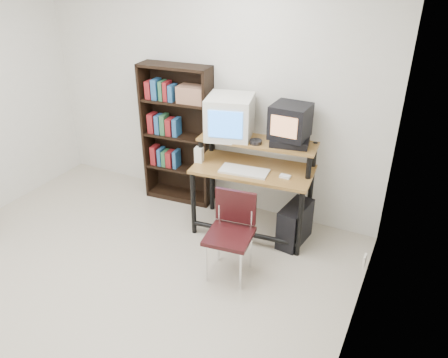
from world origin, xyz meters
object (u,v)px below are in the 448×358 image
at_px(computer_desk, 254,171).
at_px(pc_tower, 295,224).
at_px(crt_tv, 290,121).
at_px(school_chair, 232,227).
at_px(crt_monitor, 230,117).
at_px(bookshelf, 178,133).

xyz_separation_m(computer_desk, pc_tower, (0.47, -0.02, -0.48)).
bearing_deg(crt_tv, school_chair, -101.35).
bearing_deg(computer_desk, crt_monitor, 157.35).
bearing_deg(bookshelf, crt_monitor, -18.74).
bearing_deg(crt_monitor, school_chair, -77.42).
bearing_deg(crt_monitor, bookshelf, 151.93).
height_order(crt_tv, bookshelf, bookshelf).
distance_m(computer_desk, crt_monitor, 0.59).
xyz_separation_m(crt_tv, bookshelf, (-1.33, 0.11, -0.39)).
xyz_separation_m(pc_tower, bookshelf, (-1.51, 0.29, 0.61)).
distance_m(crt_monitor, crt_tv, 0.61).
relative_size(computer_desk, pc_tower, 2.73).
bearing_deg(pc_tower, computer_desk, -174.88).
height_order(computer_desk, crt_monitor, crt_monitor).
distance_m(computer_desk, school_chair, 0.74).
relative_size(computer_desk, school_chair, 1.57).
bearing_deg(school_chair, bookshelf, 132.24).
xyz_separation_m(computer_desk, school_chair, (0.10, -0.71, -0.20)).
bearing_deg(pc_tower, crt_monitor, 179.27).
xyz_separation_m(computer_desk, bookshelf, (-1.04, 0.27, 0.14)).
height_order(computer_desk, school_chair, computer_desk).
bearing_deg(computer_desk, pc_tower, -8.28).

